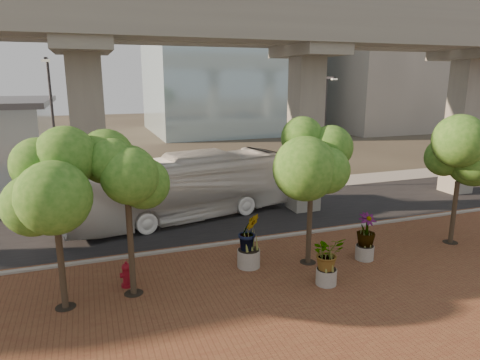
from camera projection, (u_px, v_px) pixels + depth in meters
name	position (u px, v px, depth m)	size (l,w,h in m)	color
ground	(218.00, 231.00, 22.40)	(160.00, 160.00, 0.00)	#312C23
brick_plaza	(284.00, 305.00, 15.07)	(70.00, 13.00, 0.06)	brown
asphalt_road	(208.00, 219.00, 24.23)	(90.00, 8.00, 0.04)	black
curb_strip	(230.00, 243.00, 20.55)	(70.00, 0.25, 0.16)	gray
far_sidewalk	(186.00, 195.00, 29.26)	(90.00, 3.00, 0.06)	gray
transit_viaduct	(206.00, 89.00, 22.54)	(72.00, 5.60, 12.40)	gray
midrise_block	(387.00, 50.00, 65.05)	(18.00, 16.00, 24.00)	#9F988F
transit_bus	(181.00, 188.00, 23.90)	(3.07, 13.07, 3.64)	silver
fire_hydrant	(127.00, 275.00, 16.25)	(0.50, 0.45, 1.00)	maroon
planter_front	(327.00, 255.00, 16.26)	(1.78, 1.78, 1.95)	#9C948D
planter_right	(366.00, 232.00, 18.54)	(1.95, 1.95, 2.09)	gray
planter_left	(249.00, 235.00, 17.75)	(2.14, 2.14, 2.36)	#ABA49B
street_tree_far_west	(53.00, 184.00, 13.84)	(3.70, 3.70, 6.11)	#483B29
street_tree_near_west	(126.00, 177.00, 14.80)	(3.15, 3.15, 5.89)	#483B29
street_tree_near_east	(312.00, 151.00, 17.37)	(3.82, 3.82, 6.62)	#483B29
street_tree_far_east	(460.00, 158.00, 19.78)	(3.83, 3.83, 5.91)	#483B29
streetlamp_west	(53.00, 124.00, 25.18)	(0.44, 1.29, 8.91)	#2E2E33
streetlamp_east	(325.00, 125.00, 30.42)	(0.39, 1.14, 7.89)	#2B2A2F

